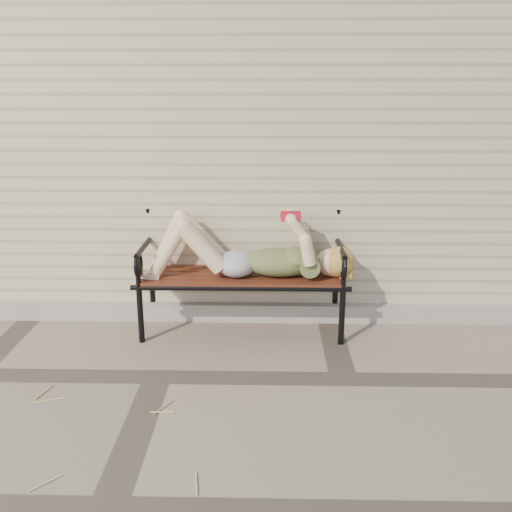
{
  "coord_description": "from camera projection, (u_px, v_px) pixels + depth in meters",
  "views": [
    {
      "loc": [
        0.74,
        -3.42,
        1.89
      ],
      "look_at": [
        0.65,
        0.63,
        0.67
      ],
      "focal_mm": 40.0,
      "sensor_mm": 36.0,
      "label": 1
    }
  ],
  "objects": [
    {
      "name": "house_wall",
      "position": [
        202.0,
        121.0,
        6.27
      ],
      "size": [
        8.0,
        4.0,
        3.0
      ],
      "primitive_type": "cube",
      "color": "beige",
      "rests_on": "ground"
    },
    {
      "name": "foundation_strip",
      "position": [
        179.0,
        311.0,
        4.74
      ],
      "size": [
        8.0,
        0.1,
        0.15
      ],
      "primitive_type": "cube",
      "color": "#AEA79D",
      "rests_on": "ground"
    },
    {
      "name": "reading_woman",
      "position": [
        243.0,
        252.0,
        4.34
      ],
      "size": [
        1.62,
        0.37,
        0.51
      ],
      "color": "#092E42",
      "rests_on": "ground"
    },
    {
      "name": "garden_bench",
      "position": [
        242.0,
        252.0,
        4.48
      ],
      "size": [
        1.72,
        0.68,
        1.11
      ],
      "color": "black",
      "rests_on": "ground"
    },
    {
      "name": "ground",
      "position": [
        158.0,
        377.0,
        3.83
      ],
      "size": [
        80.0,
        80.0,
        0.0
      ],
      "primitive_type": "plane",
      "color": "gray",
      "rests_on": "ground"
    },
    {
      "name": "straw_scatter",
      "position": [
        7.0,
        468.0,
        2.92
      ],
      "size": [
        2.93,
        1.69,
        0.01
      ],
      "color": "#D2C066",
      "rests_on": "ground"
    }
  ]
}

